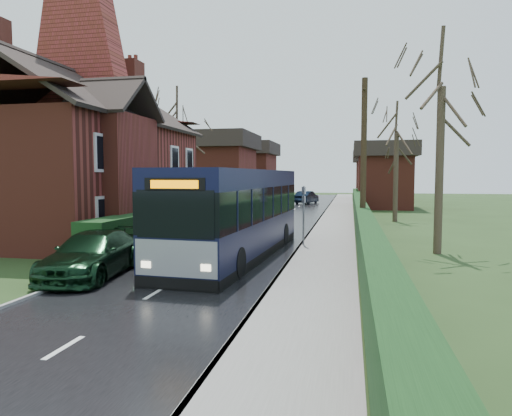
% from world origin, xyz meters
% --- Properties ---
extents(ground, '(140.00, 140.00, 0.00)m').
position_xyz_m(ground, '(0.00, 0.00, 0.00)').
color(ground, '#2B461E').
rests_on(ground, ground).
extents(road, '(6.00, 100.00, 0.02)m').
position_xyz_m(road, '(0.00, 10.00, 0.01)').
color(road, black).
rests_on(road, ground).
extents(pavement, '(2.50, 100.00, 0.14)m').
position_xyz_m(pavement, '(4.25, 10.00, 0.07)').
color(pavement, slate).
rests_on(pavement, ground).
extents(kerb_right, '(0.12, 100.00, 0.14)m').
position_xyz_m(kerb_right, '(3.05, 10.00, 0.07)').
color(kerb_right, gray).
rests_on(kerb_right, ground).
extents(kerb_left, '(0.12, 100.00, 0.10)m').
position_xyz_m(kerb_left, '(-3.05, 10.00, 0.05)').
color(kerb_left, gray).
rests_on(kerb_left, ground).
extents(front_hedge, '(1.20, 16.00, 1.60)m').
position_xyz_m(front_hedge, '(-3.90, 5.00, 0.80)').
color(front_hedge, black).
rests_on(front_hedge, ground).
extents(picket_fence, '(0.10, 16.00, 0.90)m').
position_xyz_m(picket_fence, '(-3.15, 5.00, 0.45)').
color(picket_fence, '#9C8469').
rests_on(picket_fence, ground).
extents(right_wall_hedge, '(0.60, 50.00, 1.80)m').
position_xyz_m(right_wall_hedge, '(5.80, 10.00, 1.02)').
color(right_wall_hedge, maroon).
rests_on(right_wall_hedge, ground).
extents(brick_house, '(9.30, 14.60, 10.30)m').
position_xyz_m(brick_house, '(-8.73, 4.78, 4.38)').
color(brick_house, maroon).
rests_on(brick_house, ground).
extents(bus, '(3.26, 11.59, 3.48)m').
position_xyz_m(bus, '(0.80, 0.09, 1.73)').
color(bus, black).
rests_on(bus, ground).
extents(car_silver, '(1.70, 4.05, 1.37)m').
position_xyz_m(car_silver, '(-1.50, 4.45, 0.69)').
color(car_silver, '#A5A5A9').
rests_on(car_silver, ground).
extents(car_green, '(2.57, 5.12, 1.43)m').
position_xyz_m(car_green, '(-2.90, -4.25, 0.71)').
color(car_green, black).
rests_on(car_green, ground).
extents(car_distant, '(2.57, 4.71, 1.47)m').
position_xyz_m(car_distant, '(0.29, 35.19, 0.74)').
color(car_distant, black).
rests_on(car_distant, ground).
extents(bus_stop_sign, '(0.23, 0.41, 2.80)m').
position_xyz_m(bus_stop_sign, '(3.20, 2.89, 1.84)').
color(bus_stop_sign, slate).
rests_on(bus_stop_sign, ground).
extents(telegraph_pole, '(0.26, 0.98, 7.59)m').
position_xyz_m(telegraph_pole, '(5.80, 3.68, 3.84)').
color(telegraph_pole, black).
rests_on(telegraph_pole, ground).
extents(tree_right_near, '(4.55, 4.55, 9.82)m').
position_xyz_m(tree_right_near, '(8.82, 2.50, 7.33)').
color(tree_right_near, '#3C2F23').
rests_on(tree_right_near, ground).
extents(tree_right_far, '(4.60, 4.60, 8.90)m').
position_xyz_m(tree_right_far, '(8.35, 15.94, 6.65)').
color(tree_right_far, '#382C21').
rests_on(tree_right_far, ground).
extents(tree_house_side, '(4.88, 4.88, 11.10)m').
position_xyz_m(tree_house_side, '(-8.67, 18.00, 8.29)').
color(tree_house_side, '#382C21').
rests_on(tree_house_side, ground).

